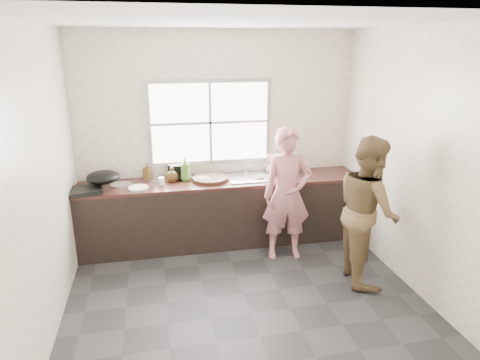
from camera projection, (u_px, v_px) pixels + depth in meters
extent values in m
cube|color=#2B2B2E|center=(243.00, 294.00, 4.51)|extent=(3.60, 3.20, 0.01)
cube|color=silver|center=(244.00, 21.00, 3.69)|extent=(3.60, 3.20, 0.01)
cube|color=silver|center=(218.00, 137.00, 5.60)|extent=(3.60, 0.01, 2.70)
cube|color=beige|center=(43.00, 183.00, 3.75)|extent=(0.01, 3.20, 2.70)
cube|color=beige|center=(413.00, 161.00, 4.45)|extent=(0.01, 3.20, 2.70)
cube|color=silver|center=(299.00, 244.00, 2.61)|extent=(3.60, 0.01, 2.70)
cube|color=black|center=(223.00, 213.00, 5.59)|extent=(3.60, 0.62, 0.82)
cube|color=#331915|center=(222.00, 181.00, 5.46)|extent=(3.60, 0.64, 0.04)
cube|color=silver|center=(249.00, 178.00, 5.52)|extent=(0.55, 0.45, 0.02)
cylinder|color=silver|center=(246.00, 163.00, 5.66)|extent=(0.02, 0.02, 0.30)
cube|color=#9EA0A5|center=(210.00, 122.00, 5.51)|extent=(1.60, 0.05, 1.10)
cube|color=white|center=(210.00, 123.00, 5.48)|extent=(1.50, 0.01, 1.00)
imported|color=#CA797E|center=(287.00, 199.00, 5.11)|extent=(0.58, 0.41, 1.50)
imported|color=brown|center=(368.00, 210.00, 4.59)|extent=(0.71, 0.86, 1.62)
cylinder|color=black|center=(210.00, 179.00, 5.42)|extent=(0.60, 0.60, 0.05)
cube|color=#ADAFB4|center=(186.00, 177.00, 5.42)|extent=(0.19, 0.14, 0.01)
imported|color=silver|center=(201.00, 180.00, 5.36)|extent=(0.22, 0.22, 0.05)
imported|color=white|center=(280.00, 172.00, 5.70)|extent=(0.21, 0.21, 0.05)
imported|color=silver|center=(259.00, 177.00, 5.48)|extent=(0.19, 0.19, 0.06)
cylinder|color=black|center=(178.00, 170.00, 5.54)|extent=(0.26, 0.26, 0.18)
cylinder|color=silver|center=(138.00, 188.00, 5.12)|extent=(0.30, 0.30, 0.02)
imported|color=#467D28|center=(185.00, 169.00, 5.38)|extent=(0.16, 0.16, 0.31)
imported|color=#503714|center=(147.00, 172.00, 5.46)|extent=(0.11, 0.11, 0.19)
imported|color=#3E2A0F|center=(172.00, 175.00, 5.35)|extent=(0.17, 0.17, 0.18)
cylinder|color=white|center=(161.00, 181.00, 5.23)|extent=(0.08, 0.08, 0.10)
cube|color=black|center=(86.00, 190.00, 4.98)|extent=(0.41, 0.41, 0.05)
ellipsoid|color=black|center=(103.00, 177.00, 5.11)|extent=(0.44, 0.44, 0.15)
cube|color=white|center=(280.00, 161.00, 5.79)|extent=(0.42, 0.34, 0.27)
cylinder|color=silver|center=(121.00, 184.00, 5.25)|extent=(0.27, 0.27, 0.01)
cylinder|color=#ACADB3|center=(154.00, 179.00, 5.45)|extent=(0.30, 0.30, 0.01)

